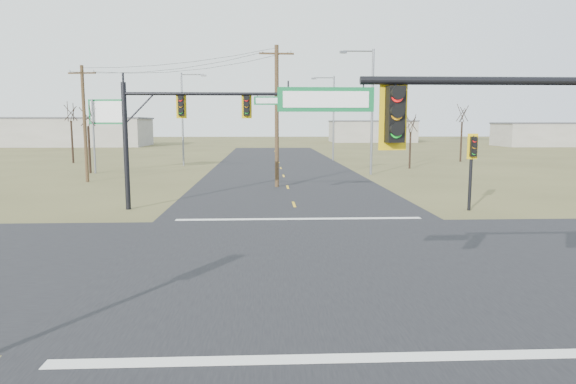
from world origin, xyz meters
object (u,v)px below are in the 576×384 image
at_px(utility_pole_far, 85,122).
at_px(streetlight_a, 370,105).
at_px(pedestal_signal_ne, 473,154).
at_px(bare_tree_d, 462,113).
at_px(bare_tree_a, 88,115).
at_px(streetlight_b, 332,114).
at_px(bare_tree_b, 70,111).
at_px(utility_pole_near, 277,115).
at_px(mast_arm_far, 182,118).
at_px(highway_sign, 108,122).
at_px(bare_tree_c, 411,122).
at_px(streetlight_c, 184,114).

relative_size(utility_pole_far, streetlight_a, 0.82).
distance_m(pedestal_signal_ne, bare_tree_d, 37.10).
bearing_deg(pedestal_signal_ne, bare_tree_a, 144.26).
distance_m(streetlight_b, bare_tree_a, 28.87).
bearing_deg(streetlight_b, streetlight_a, -87.65).
bearing_deg(bare_tree_b, utility_pole_near, -45.67).
xyz_separation_m(mast_arm_far, highway_sign, (-10.06, 20.58, -0.17)).
relative_size(bare_tree_b, bare_tree_c, 1.24).
distance_m(mast_arm_far, streetlight_a, 22.93).
distance_m(mast_arm_far, bare_tree_d, 43.74).
bearing_deg(streetlight_b, highway_sign, -147.74).
distance_m(highway_sign, streetlight_a, 24.08).
height_order(pedestal_signal_ne, utility_pole_near, utility_pole_near).
height_order(streetlight_b, streetlight_c, streetlight_b).
xyz_separation_m(utility_pole_near, streetlight_b, (7.43, 26.35, 0.56)).
height_order(highway_sign, bare_tree_c, highway_sign).
bearing_deg(utility_pole_near, bare_tree_c, 46.66).
bearing_deg(streetlight_a, bare_tree_b, 138.55).
xyz_separation_m(highway_sign, bare_tree_a, (-1.87, 0.14, 0.67)).
relative_size(pedestal_signal_ne, utility_pole_far, 0.45).
bearing_deg(bare_tree_a, utility_pole_far, -73.36).
xyz_separation_m(pedestal_signal_ne, streetlight_b, (-2.69, 37.03, 2.77)).
relative_size(bare_tree_a, bare_tree_d, 0.94).
xyz_separation_m(pedestal_signal_ne, bare_tree_a, (-27.36, 22.04, 2.39)).
bearing_deg(highway_sign, pedestal_signal_ne, -31.50).
height_order(pedestal_signal_ne, streetlight_c, streetlight_c).
distance_m(streetlight_b, streetlight_c, 18.32).
height_order(mast_arm_far, streetlight_b, streetlight_b).
relative_size(pedestal_signal_ne, bare_tree_c, 0.68).
bearing_deg(streetlight_c, bare_tree_d, 7.22).
distance_m(streetlight_c, bare_tree_d, 32.86).
bearing_deg(bare_tree_b, highway_sign, -57.76).
relative_size(pedestal_signal_ne, streetlight_a, 0.37).
distance_m(utility_pole_far, streetlight_b, 31.65).
relative_size(pedestal_signal_ne, bare_tree_d, 0.57).
distance_m(utility_pole_far, streetlight_c, 16.49).
relative_size(streetlight_a, streetlight_b, 1.08).
xyz_separation_m(bare_tree_a, bare_tree_d, (40.19, 12.65, 0.44)).
bearing_deg(bare_tree_d, bare_tree_c, -134.30).
bearing_deg(streetlight_c, bare_tree_b, 162.25).
xyz_separation_m(mast_arm_far, streetlight_a, (13.86, 18.22, 1.34)).
xyz_separation_m(bare_tree_b, bare_tree_d, (46.34, 0.07, -0.14)).
bearing_deg(bare_tree_b, streetlight_b, 4.46).
xyz_separation_m(pedestal_signal_ne, streetlight_c, (-19.74, 30.32, 2.60)).
bearing_deg(pedestal_signal_ne, highway_sign, 142.44).
distance_m(utility_pole_far, highway_sign, 7.11).
height_order(mast_arm_far, bare_tree_c, mast_arm_far).
bearing_deg(pedestal_signal_ne, bare_tree_d, 72.81).
bearing_deg(streetlight_b, streetlight_c, -159.85).
distance_m(streetlight_a, streetlight_b, 17.53).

